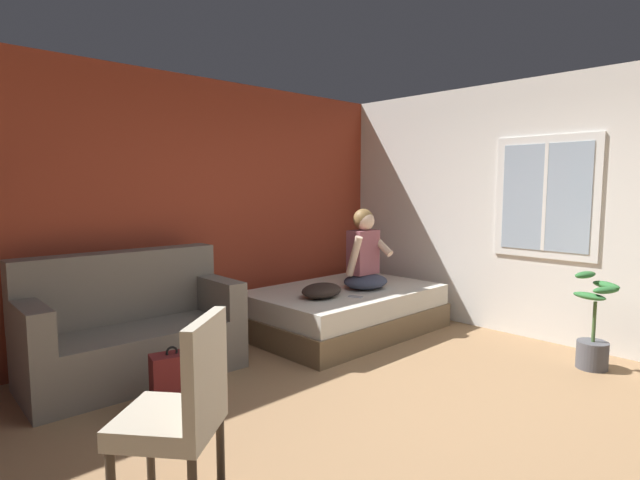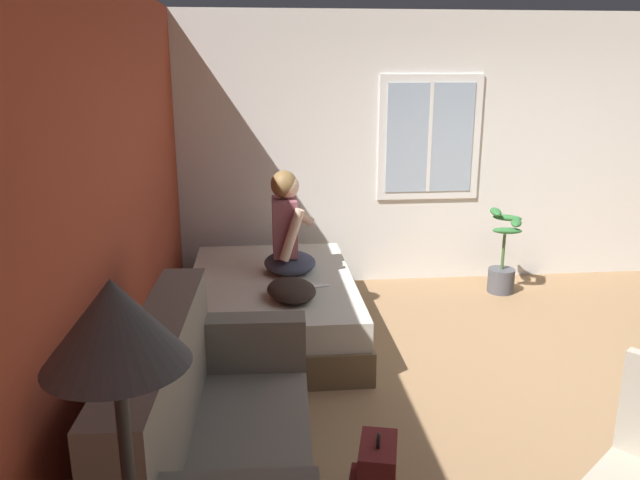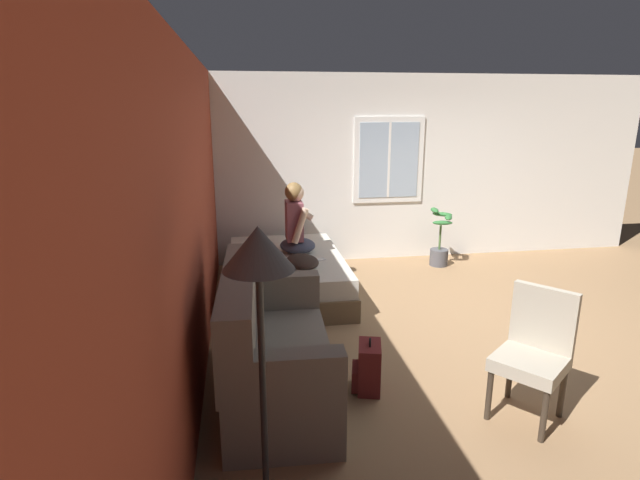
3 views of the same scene
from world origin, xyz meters
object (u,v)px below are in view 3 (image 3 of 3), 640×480
throw_pillow (302,262)px  cell_phone (319,260)px  side_chair (534,350)px  person_seated (296,224)px  couch (269,350)px  potted_plant (440,245)px  floor_lamp (259,279)px  backpack (368,368)px  bed (286,275)px

throw_pillow → cell_phone: 0.35m
side_chair → throw_pillow: bearing=31.5°
side_chair → throw_pillow: size_ratio=2.04×
person_seated → cell_phone: 0.58m
person_seated → couch: bearing=168.5°
person_seated → potted_plant: bearing=-74.8°
person_seated → side_chair: bearing=-154.5°
side_chair → floor_lamp: (-0.68, 2.00, 0.90)m
side_chair → potted_plant: side_chair is taller
throw_pillow → cell_phone: size_ratio=3.33×
person_seated → backpack: person_seated is taller
couch → person_seated: 2.50m
cell_phone → couch: bearing=141.4°
couch → potted_plant: (2.99, -2.64, -0.09)m
bed → potted_plant: bearing=-71.9°
bed → couch: (-2.24, 0.34, 0.16)m
person_seated → cell_phone: size_ratio=6.08×
bed → backpack: size_ratio=4.55×
throw_pillow → potted_plant: potted_plant is taller
bed → throw_pillow: 0.59m
backpack → potted_plant: size_ratio=0.54×
bed → potted_plant: (0.75, -2.30, 0.07)m
side_chair → cell_phone: side_chair is taller
backpack → cell_phone: bearing=2.2°
cell_phone → potted_plant: bearing=-81.8°
cell_phone → potted_plant: 2.17m
person_seated → floor_lamp: (-3.65, 0.58, 0.59)m
person_seated → cell_phone: (-0.40, -0.23, -0.35)m
backpack → side_chair: bearing=-115.0°
cell_phone → floor_lamp: bearing=147.0°
couch → throw_pillow: bearing=-15.4°
cell_phone → floor_lamp: size_ratio=0.08×
floor_lamp → backpack: bearing=-36.6°
couch → cell_phone: couch is taller
person_seated → floor_lamp: size_ratio=0.51×
side_chair → throw_pillow: 2.72m
throw_pillow → cell_phone: bearing=-43.2°
backpack → cell_phone: size_ratio=3.18×
bed → side_chair: bearing=-150.9°
throw_pillow → potted_plant: bearing=-60.2°
side_chair → floor_lamp: size_ratio=0.58×
bed → couch: 2.28m
floor_lamp → potted_plant: floor_lamp is taller
backpack → potted_plant: (3.04, -1.84, 0.11)m
potted_plant → couch: bearing=138.6°
couch → cell_phone: (2.01, -0.72, 0.09)m
floor_lamp → side_chair: bearing=-71.2°
side_chair → throw_pillow: (2.32, 1.42, 0.02)m
backpack → floor_lamp: bearing=143.4°
couch → throw_pillow: 1.83m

